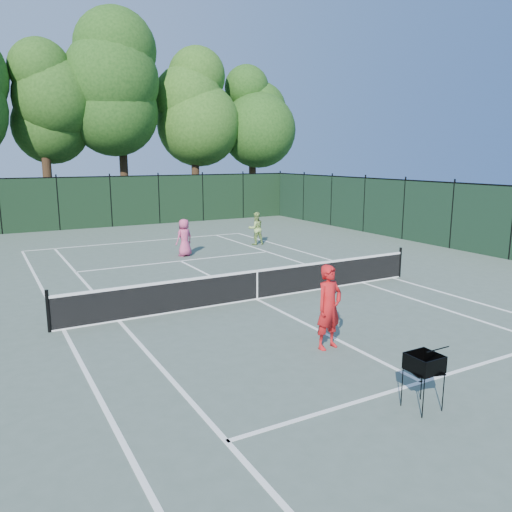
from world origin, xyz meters
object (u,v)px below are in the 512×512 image
player_pink (184,238)px  player_green (256,228)px  loose_ball_midcourt (321,306)px  ball_hopper (424,363)px  coach (329,307)px

player_pink → player_green: (4.05, 0.98, -0.01)m
loose_ball_midcourt → ball_hopper: bearing=-109.9°
player_green → coach: bearing=74.9°
player_pink → loose_ball_midcourt: size_ratio=23.58×
player_green → ball_hopper: 16.29m
player_pink → ball_hopper: size_ratio=1.65×
coach → player_pink: (1.02, 11.42, -0.15)m
ball_hopper → loose_ball_midcourt: 5.92m
player_green → ball_hopper: player_green is taller
coach → player_green: coach is taller
ball_hopper → player_pink: bearing=100.3°
player_pink → loose_ball_midcourt: player_pink is taller
player_pink → player_green: size_ratio=1.01×
coach → ball_hopper: 3.00m
loose_ball_midcourt → coach: bearing=-123.9°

